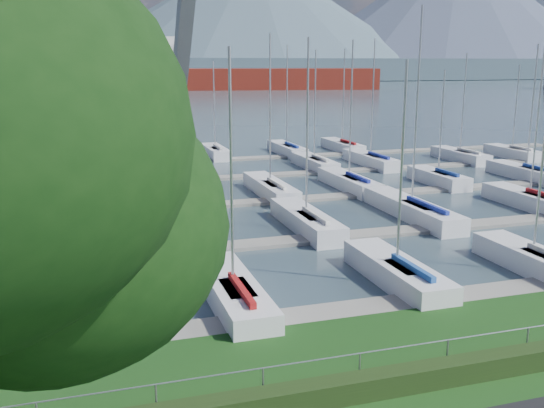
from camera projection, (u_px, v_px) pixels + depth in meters
name	position (u px, v px, depth m)	size (l,w,h in m)	color
water	(101.00, 87.00, 260.34)	(800.00, 540.00, 0.20)	#3C4F58
hedge	(395.00, 381.00, 18.03)	(80.00, 0.70, 0.70)	#1F3413
fence	(390.00, 349.00, 18.21)	(0.04, 0.04, 80.00)	gray
foothill	(96.00, 70.00, 323.98)	(900.00, 80.00, 12.00)	#435562
mountains	(101.00, 3.00, 386.25)	(1190.00, 360.00, 115.00)	#475568
docks	(213.00, 205.00, 42.71)	(90.00, 41.60, 0.25)	gray
crane	(176.00, 128.00, 40.47)	(5.06, 13.32, 22.35)	#575A5F
cargo_ship_mid	(244.00, 79.00, 229.91)	(93.96, 33.85, 21.50)	maroon
sailboat_fleet	(191.00, 122.00, 43.62)	(75.03, 49.64, 13.56)	white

